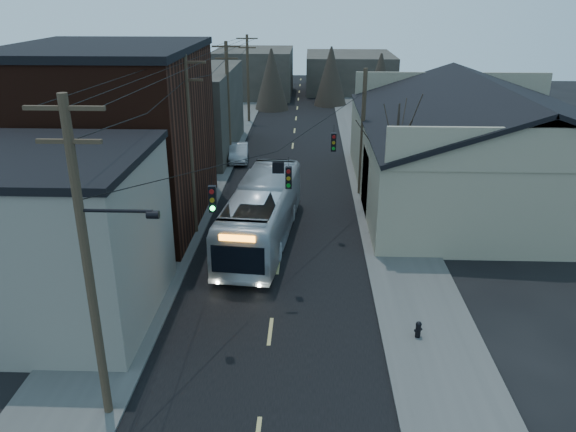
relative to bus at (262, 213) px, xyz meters
name	(u,v)px	position (x,y,z in m)	size (l,w,h in m)	color
road_surface	(290,172)	(1.06, 13.01, -1.68)	(9.00, 110.00, 0.02)	black
sidewalk_left	(206,171)	(-5.44, 13.01, -1.63)	(4.00, 110.00, 0.12)	#474744
sidewalk_right	(374,172)	(7.56, 13.01, -1.63)	(4.00, 110.00, 0.12)	#474744
building_clapboard	(52,240)	(-7.94, -7.99, 1.81)	(8.00, 8.00, 7.00)	gray
building_brick	(112,139)	(-8.94, 3.01, 3.31)	(10.00, 12.00, 10.00)	black
building_left_far	(181,111)	(-8.44, 19.01, 1.81)	(9.00, 14.00, 7.00)	#312D27
warehouse	(482,158)	(14.06, 8.01, 1.01)	(16.16, 20.60, 7.73)	gray
building_far_left	(254,73)	(-4.94, 48.01, 1.31)	(10.00, 12.00, 6.00)	#312D27
building_far_right	(349,72)	(8.06, 53.01, 0.81)	(12.00, 14.00, 5.00)	#312D27
bare_tree	(395,165)	(7.56, 3.01, 1.91)	(0.40, 0.40, 7.20)	black
utility_lines	(238,125)	(-2.05, 7.15, 3.26)	(11.24, 45.28, 10.50)	#382B1E
bus	(262,213)	(0.00, 0.00, 0.00)	(2.84, 12.14, 3.38)	#B7BFC4
parked_car	(239,153)	(-3.24, 16.03, -0.99)	(1.48, 4.26, 1.40)	#9C9EA3
fire_hydrant	(418,329)	(7.00, -9.31, -1.20)	(0.34, 0.24, 0.70)	black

